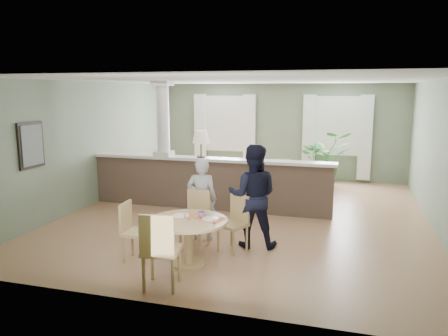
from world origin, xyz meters
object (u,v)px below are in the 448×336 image
(man_person, at_px, (253,196))
(chair_near, at_px, (160,248))
(houseplant, at_px, (324,159))
(chair_far_boy, at_px, (196,216))
(chair_side, at_px, (133,228))
(sofa, at_px, (247,180))
(chair_far_man, at_px, (235,220))
(dining_table, at_px, (189,229))
(child_person, at_px, (202,199))

(man_person, bearing_deg, chair_near, 59.99)
(houseplant, bearing_deg, chair_far_boy, -107.98)
(chair_side, xyz_separation_m, man_person, (1.58, 1.08, 0.35))
(sofa, distance_m, man_person, 3.30)
(sofa, distance_m, chair_far_man, 3.48)
(sofa, xyz_separation_m, chair_near, (0.06, -5.06, 0.14))
(sofa, bearing_deg, dining_table, -108.04)
(chair_near, bearing_deg, chair_side, -54.85)
(chair_far_boy, distance_m, child_person, 0.41)
(dining_table, bearing_deg, chair_far_boy, 102.25)
(chair_near, height_order, man_person, man_person)
(chair_near, relative_size, man_person, 0.61)
(sofa, height_order, chair_far_man, chair_far_man)
(chair_far_boy, xyz_separation_m, man_person, (0.87, 0.28, 0.33))
(chair_side, bearing_deg, chair_far_boy, -45.36)
(chair_far_boy, height_order, man_person, man_person)
(chair_side, distance_m, man_person, 1.94)
(chair_far_boy, bearing_deg, child_person, 98.37)
(chair_far_boy, bearing_deg, dining_table, -72.91)
(dining_table, distance_m, chair_far_boy, 0.79)
(man_person, bearing_deg, sofa, -83.13)
(chair_side, bearing_deg, dining_table, -91.79)
(houseplant, distance_m, chair_near, 7.03)
(child_person, bearing_deg, houseplant, -119.21)
(man_person, bearing_deg, chair_far_man, 42.12)
(chair_far_man, distance_m, man_person, 0.49)
(chair_near, bearing_deg, child_person, -95.96)
(chair_far_boy, distance_m, man_person, 0.97)
(chair_side, distance_m, child_person, 1.36)
(chair_far_man, distance_m, chair_side, 1.59)
(chair_far_boy, bearing_deg, chair_far_man, 6.56)
(child_person, bearing_deg, chair_far_man, 143.78)
(chair_far_boy, bearing_deg, houseplant, 76.86)
(houseplant, xyz_separation_m, man_person, (-0.82, -4.95, 0.10))
(houseplant, bearing_deg, man_person, -99.46)
(chair_far_boy, distance_m, chair_far_man, 0.65)
(chair_far_boy, bearing_deg, sofa, 94.17)
(houseplant, xyz_separation_m, chair_far_boy, (-1.70, -5.23, -0.23))
(dining_table, height_order, man_person, man_person)
(dining_table, relative_size, chair_far_man, 1.29)
(chair_far_man, bearing_deg, chair_far_boy, -152.72)
(sofa, height_order, chair_near, chair_near)
(chair_near, relative_size, child_person, 0.73)
(chair_far_boy, xyz_separation_m, chair_side, (-0.71, -0.80, -0.02))
(man_person, bearing_deg, chair_side, 26.55)
(houseplant, bearing_deg, chair_near, -103.14)
(chair_far_man, xyz_separation_m, child_person, (-0.68, 0.34, 0.22))
(houseplant, xyz_separation_m, chair_side, (-2.40, -6.03, -0.25))
(man_person, bearing_deg, houseplant, -107.31)
(sofa, bearing_deg, child_person, -110.91)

